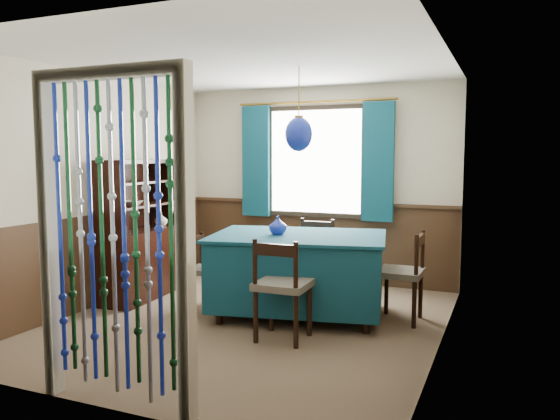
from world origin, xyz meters
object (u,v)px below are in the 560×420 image
at_px(chair_left, 206,270).
at_px(sideboard, 142,249).
at_px(chair_near, 282,286).
at_px(chair_right, 403,274).
at_px(vase_table, 278,226).
at_px(pendant_lamp, 299,134).
at_px(bowl_shelf, 132,203).
at_px(chair_far, 313,257).
at_px(vase_sideboard, 161,219).
at_px(dining_table, 298,269).

relative_size(chair_left, sideboard, 0.51).
xyz_separation_m(chair_near, chair_right, (0.88, 0.98, -0.01)).
relative_size(chair_left, vase_table, 4.68).
relative_size(chair_near, sideboard, 0.58).
bearing_deg(pendant_lamp, bowl_shelf, -172.71).
height_order(sideboard, bowl_shelf, sideboard).
distance_m(chair_far, vase_table, 0.88).
relative_size(chair_near, vase_sideboard, 5.22).
relative_size(dining_table, sideboard, 1.22).
bearing_deg(chair_near, chair_left, 151.62).
distance_m(chair_right, pendant_lamp, 1.72).
relative_size(chair_right, sideboard, 0.57).
height_order(chair_left, chair_right, chair_right).
height_order(chair_right, vase_sideboard, vase_sideboard).
bearing_deg(chair_right, sideboard, 94.77).
relative_size(chair_left, pendant_lamp, 0.97).
xyz_separation_m(chair_right, sideboard, (-2.95, -0.22, 0.08)).
xyz_separation_m(chair_left, vase_table, (0.77, 0.13, 0.49)).
distance_m(chair_near, chair_far, 1.47).
relative_size(chair_near, chair_far, 1.02).
xyz_separation_m(pendant_lamp, vase_table, (-0.20, -0.07, -0.92)).
height_order(chair_left, vase_table, vase_table).
xyz_separation_m(pendant_lamp, bowl_shelf, (-1.87, -0.24, -0.73)).
distance_m(pendant_lamp, bowl_shelf, 2.02).
bearing_deg(chair_left, chair_far, 132.06).
bearing_deg(chair_left, pendant_lamp, 98.65).
xyz_separation_m(sideboard, vase_table, (1.73, -0.07, 0.36)).
bearing_deg(vase_table, chair_near, -64.15).
relative_size(chair_right, pendant_lamp, 1.08).
distance_m(dining_table, chair_right, 1.04).
height_order(chair_far, chair_left, chair_far).
xyz_separation_m(chair_near, vase_sideboard, (-2.01, 1.06, 0.39)).
bearing_deg(vase_sideboard, chair_right, -1.50).
bearing_deg(sideboard, bowl_shelf, -79.13).
distance_m(chair_near, pendant_lamp, 1.56).
bearing_deg(chair_left, dining_table, 98.65).
xyz_separation_m(chair_right, vase_sideboard, (-2.89, 0.08, 0.40)).
bearing_deg(vase_table, chair_left, -170.68).
bearing_deg(bowl_shelf, chair_left, 2.55).
xyz_separation_m(dining_table, chair_right, (1.02, 0.21, 0.00)).
distance_m(dining_table, vase_sideboard, 1.93).
height_order(pendant_lamp, vase_table, pendant_lamp).
distance_m(dining_table, chair_far, 0.69).
height_order(vase_table, vase_sideboard, vase_table).
relative_size(chair_far, pendant_lamp, 1.08).
height_order(dining_table, chair_far, chair_far).
bearing_deg(vase_table, bowl_shelf, -174.32).
bearing_deg(bowl_shelf, vase_table, 5.68).
xyz_separation_m(dining_table, vase_sideboard, (-1.87, 0.29, 0.40)).
bearing_deg(vase_sideboard, pendant_lamp, -8.84).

